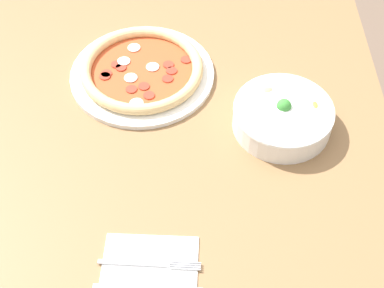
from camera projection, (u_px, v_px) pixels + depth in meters
ground_plane at (175, 246)px, 1.82m from camera, size 8.00×8.00×0.00m
dining_table at (169, 120)px, 1.31m from camera, size 1.36×1.01×0.73m
pizza at (142, 71)px, 1.27m from camera, size 0.34×0.34×0.04m
bowl at (283, 116)px, 1.16m from camera, size 0.22×0.22×0.07m
napkin at (149, 278)px, 0.96m from camera, size 0.18×0.18×0.00m
fork at (148, 264)px, 0.97m from camera, size 0.02×0.19×0.00m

